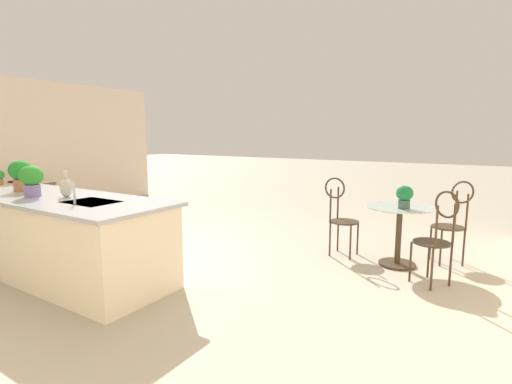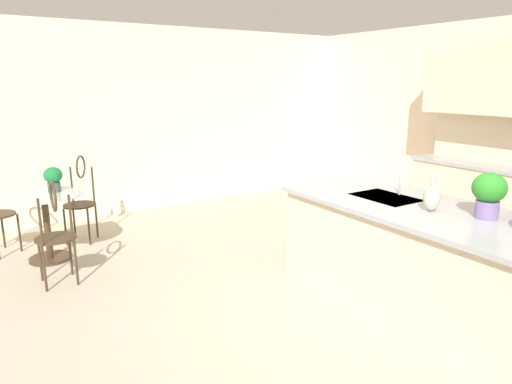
{
  "view_description": "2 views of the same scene",
  "coord_description": "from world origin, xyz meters",
  "px_view_note": "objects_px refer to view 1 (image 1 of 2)",
  "views": [
    {
      "loc": [
        -3.76,
        3.23,
        1.6
      ],
      "look_at": [
        -1.29,
        -0.68,
        0.91
      ],
      "focal_mm": 26.93,
      "sensor_mm": 36.0,
      "label": 1
    },
    {
      "loc": [
        2.45,
        -2.26,
        1.93
      ],
      "look_at": [
        -1.31,
        0.17,
        0.84
      ],
      "focal_mm": 32.4,
      "sensor_mm": 36.0,
      "label": 2
    }
  ],
  "objects_px": {
    "potted_plant_counter_far": "(21,174)",
    "chair_near_window": "(437,234)",
    "bistro_table": "(399,230)",
    "potted_plant_on_table": "(405,196)",
    "writing_desk": "(19,195)",
    "chair_toward_desk": "(453,218)",
    "chair_by_island": "(341,213)",
    "vase_on_counter": "(66,187)",
    "potted_plant_counter_near": "(31,179)",
    "keyboard": "(23,181)"
  },
  "relations": [
    {
      "from": "bistro_table",
      "to": "chair_near_window",
      "type": "xyz_separation_m",
      "value": [
        -0.48,
        0.47,
        0.13
      ]
    },
    {
      "from": "potted_plant_counter_near",
      "to": "chair_near_window",
      "type": "bearing_deg",
      "value": -151.62
    },
    {
      "from": "chair_by_island",
      "to": "vase_on_counter",
      "type": "relative_size",
      "value": 3.62
    },
    {
      "from": "chair_near_window",
      "to": "writing_desk",
      "type": "bearing_deg",
      "value": 6.43
    },
    {
      "from": "writing_desk",
      "to": "potted_plant_on_table",
      "type": "height_order",
      "value": "potted_plant_on_table"
    },
    {
      "from": "chair_near_window",
      "to": "chair_by_island",
      "type": "relative_size",
      "value": 1.0
    },
    {
      "from": "chair_by_island",
      "to": "chair_near_window",
      "type": "bearing_deg",
      "value": 157.94
    },
    {
      "from": "chair_toward_desk",
      "to": "writing_desk",
      "type": "distance_m",
      "value": 7.2
    },
    {
      "from": "keyboard",
      "to": "vase_on_counter",
      "type": "bearing_deg",
      "value": 160.19
    },
    {
      "from": "potted_plant_on_table",
      "to": "keyboard",
      "type": "bearing_deg",
      "value": 8.93
    },
    {
      "from": "writing_desk",
      "to": "potted_plant_counter_near",
      "type": "xyz_separation_m",
      "value": [
        -3.05,
        1.31,
        0.61
      ]
    },
    {
      "from": "chair_near_window",
      "to": "writing_desk",
      "type": "relative_size",
      "value": 0.87
    },
    {
      "from": "bistro_table",
      "to": "potted_plant_counter_near",
      "type": "height_order",
      "value": "potted_plant_counter_near"
    },
    {
      "from": "bistro_table",
      "to": "keyboard",
      "type": "xyz_separation_m",
      "value": [
        6.47,
        1.15,
        0.31
      ]
    },
    {
      "from": "bistro_table",
      "to": "chair_near_window",
      "type": "distance_m",
      "value": 0.68
    },
    {
      "from": "chair_by_island",
      "to": "potted_plant_counter_near",
      "type": "bearing_deg",
      "value": 44.51
    },
    {
      "from": "potted_plant_counter_near",
      "to": "keyboard",
      "type": "bearing_deg",
      "value": -24.72
    },
    {
      "from": "bistro_table",
      "to": "chair_toward_desk",
      "type": "bearing_deg",
      "value": -139.77
    },
    {
      "from": "bistro_table",
      "to": "keyboard",
      "type": "height_order",
      "value": "keyboard"
    },
    {
      "from": "chair_toward_desk",
      "to": "potted_plant_counter_far",
      "type": "relative_size",
      "value": 2.78
    },
    {
      "from": "potted_plant_counter_near",
      "to": "vase_on_counter",
      "type": "xyz_separation_m",
      "value": [
        -0.35,
        -0.18,
        -0.09
      ]
    },
    {
      "from": "potted_plant_on_table",
      "to": "vase_on_counter",
      "type": "height_order",
      "value": "vase_on_counter"
    },
    {
      "from": "chair_near_window",
      "to": "chair_toward_desk",
      "type": "xyz_separation_m",
      "value": [
        -0.07,
        -0.93,
        0.0
      ]
    },
    {
      "from": "bistro_table",
      "to": "potted_plant_on_table",
      "type": "height_order",
      "value": "potted_plant_on_table"
    },
    {
      "from": "chair_near_window",
      "to": "vase_on_counter",
      "type": "distance_m",
      "value": 4.04
    },
    {
      "from": "chair_toward_desk",
      "to": "potted_plant_counter_far",
      "type": "height_order",
      "value": "potted_plant_counter_far"
    },
    {
      "from": "chair_by_island",
      "to": "vase_on_counter",
      "type": "bearing_deg",
      "value": 46.5
    },
    {
      "from": "chair_by_island",
      "to": "potted_plant_counter_far",
      "type": "relative_size",
      "value": 2.78
    },
    {
      "from": "potted_plant_counter_far",
      "to": "chair_near_window",
      "type": "bearing_deg",
      "value": -156.42
    },
    {
      "from": "potted_plant_counter_near",
      "to": "bistro_table",
      "type": "bearing_deg",
      "value": -142.95
    },
    {
      "from": "potted_plant_on_table",
      "to": "vase_on_counter",
      "type": "bearing_deg",
      "value": 35.97
    },
    {
      "from": "potted_plant_counter_near",
      "to": "potted_plant_counter_far",
      "type": "distance_m",
      "value": 0.57
    },
    {
      "from": "keyboard",
      "to": "potted_plant_on_table",
      "type": "distance_m",
      "value": 6.61
    },
    {
      "from": "potted_plant_on_table",
      "to": "potted_plant_counter_near",
      "type": "xyz_separation_m",
      "value": [
        3.46,
        2.44,
        0.22
      ]
    },
    {
      "from": "chair_near_window",
      "to": "chair_toward_desk",
      "type": "height_order",
      "value": "same"
    },
    {
      "from": "keyboard",
      "to": "chair_near_window",
      "type": "bearing_deg",
      "value": -174.41
    },
    {
      "from": "potted_plant_on_table",
      "to": "vase_on_counter",
      "type": "distance_m",
      "value": 3.85
    },
    {
      "from": "chair_near_window",
      "to": "potted_plant_on_table",
      "type": "relative_size",
      "value": 3.81
    },
    {
      "from": "keyboard",
      "to": "potted_plant_counter_far",
      "type": "distance_m",
      "value": 2.84
    },
    {
      "from": "chair_near_window",
      "to": "keyboard",
      "type": "xyz_separation_m",
      "value": [
        6.94,
        0.68,
        0.18
      ]
    },
    {
      "from": "chair_near_window",
      "to": "potted_plant_counter_far",
      "type": "height_order",
      "value": "potted_plant_counter_far"
    },
    {
      "from": "potted_plant_on_table",
      "to": "potted_plant_counter_near",
      "type": "height_order",
      "value": "potted_plant_counter_near"
    },
    {
      "from": "writing_desk",
      "to": "potted_plant_counter_far",
      "type": "relative_size",
      "value": 3.2
    },
    {
      "from": "bistro_table",
      "to": "chair_near_window",
      "type": "bearing_deg",
      "value": 135.52
    },
    {
      "from": "writing_desk",
      "to": "potted_plant_counter_far",
      "type": "height_order",
      "value": "potted_plant_counter_far"
    },
    {
      "from": "chair_by_island",
      "to": "writing_desk",
      "type": "distance_m",
      "value": 5.83
    },
    {
      "from": "chair_by_island",
      "to": "potted_plant_counter_near",
      "type": "relative_size",
      "value": 3.01
    },
    {
      "from": "potted_plant_on_table",
      "to": "potted_plant_counter_far",
      "type": "bearing_deg",
      "value": 29.59
    },
    {
      "from": "bistro_table",
      "to": "vase_on_counter",
      "type": "relative_size",
      "value": 2.78
    },
    {
      "from": "chair_near_window",
      "to": "vase_on_counter",
      "type": "height_order",
      "value": "vase_on_counter"
    }
  ]
}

